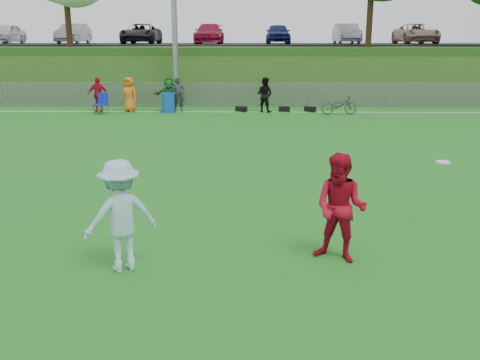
{
  "coord_description": "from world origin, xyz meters",
  "views": [
    {
      "loc": [
        1.01,
        -8.37,
        3.58
      ],
      "look_at": [
        0.84,
        0.5,
        1.2
      ],
      "focal_mm": 40.0,
      "sensor_mm": 36.0,
      "label": 1
    }
  ],
  "objects_px": {
    "player_blue": "(121,216)",
    "recycling_bin": "(168,103)",
    "player_red_center": "(341,208)",
    "bicycle": "(339,105)",
    "frisbee": "(443,162)"
  },
  "relations": [
    {
      "from": "player_red_center",
      "to": "frisbee",
      "type": "xyz_separation_m",
      "value": [
        2.2,
        1.69,
        0.38
      ]
    },
    {
      "from": "recycling_bin",
      "to": "player_blue",
      "type": "bearing_deg",
      "value": -83.76
    },
    {
      "from": "player_blue",
      "to": "frisbee",
      "type": "height_order",
      "value": "player_blue"
    },
    {
      "from": "frisbee",
      "to": "recycling_bin",
      "type": "distance_m",
      "value": 17.92
    },
    {
      "from": "player_red_center",
      "to": "recycling_bin",
      "type": "xyz_separation_m",
      "value": [
        -5.48,
        17.86,
        -0.42
      ]
    },
    {
      "from": "recycling_bin",
      "to": "player_red_center",
      "type": "bearing_deg",
      "value": -72.93
    },
    {
      "from": "frisbee",
      "to": "bicycle",
      "type": "relative_size",
      "value": 0.16
    },
    {
      "from": "recycling_bin",
      "to": "bicycle",
      "type": "xyz_separation_m",
      "value": [
        8.25,
        -0.55,
        -0.03
      ]
    },
    {
      "from": "player_red_center",
      "to": "player_blue",
      "type": "xyz_separation_m",
      "value": [
        -3.48,
        -0.43,
        -0.01
      ]
    },
    {
      "from": "bicycle",
      "to": "recycling_bin",
      "type": "bearing_deg",
      "value": 78.41
    },
    {
      "from": "player_blue",
      "to": "recycling_bin",
      "type": "bearing_deg",
      "value": -113.22
    },
    {
      "from": "player_blue",
      "to": "frisbee",
      "type": "relative_size",
      "value": 6.62
    },
    {
      "from": "player_blue",
      "to": "bicycle",
      "type": "distance_m",
      "value": 18.81
    },
    {
      "from": "frisbee",
      "to": "player_blue",
      "type": "bearing_deg",
      "value": -159.57
    },
    {
      "from": "frisbee",
      "to": "bicycle",
      "type": "distance_m",
      "value": 15.65
    }
  ]
}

